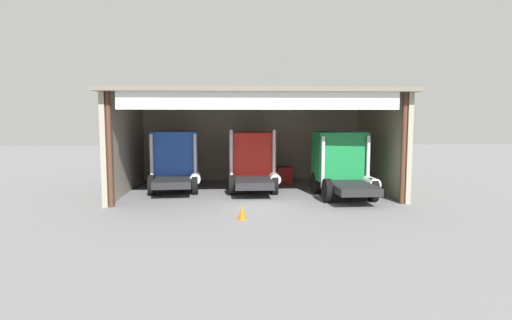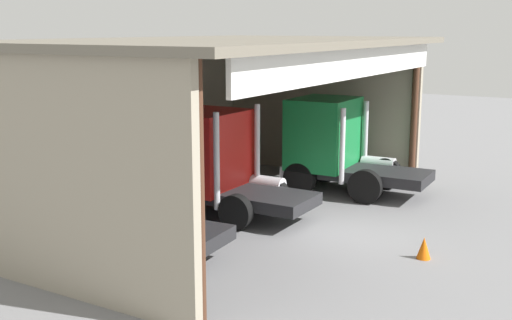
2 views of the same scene
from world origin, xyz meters
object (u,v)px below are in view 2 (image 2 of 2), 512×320
object	(u,v)px
truck_blue_center_right_bay	(116,188)
truck_green_yard_outside	(334,143)
traffic_cone	(424,248)
truck_red_right_bay	(211,160)
tool_cart	(199,176)
oil_drum	(179,172)

from	to	relation	value
truck_blue_center_right_bay	truck_green_yard_outside	world-z (taller)	truck_green_yard_outside
traffic_cone	truck_red_right_bay	bearing A→B (deg)	84.05
traffic_cone	tool_cart	bearing A→B (deg)	72.63
truck_blue_center_right_bay	oil_drum	bearing A→B (deg)	21.52
truck_blue_center_right_bay	traffic_cone	distance (m)	7.95
oil_drum	truck_blue_center_right_bay	bearing A→B (deg)	-154.61
truck_red_right_bay	tool_cart	bearing A→B (deg)	43.90
oil_drum	tool_cart	xyz separation A→B (m)	(-0.37, -1.19, 0.06)
truck_blue_center_right_bay	oil_drum	world-z (taller)	truck_blue_center_right_bay
truck_blue_center_right_bay	traffic_cone	xyz separation A→B (m)	(3.56, -6.97, -1.43)
truck_red_right_bay	traffic_cone	xyz separation A→B (m)	(-0.73, -6.97, -1.41)
truck_red_right_bay	truck_green_yard_outside	size ratio (longest dim) A/B	1.00
truck_green_yard_outside	truck_red_right_bay	bearing A→B (deg)	152.66
truck_blue_center_right_bay	oil_drum	size ratio (longest dim) A/B	5.21
tool_cart	oil_drum	bearing A→B (deg)	72.85
truck_blue_center_right_bay	tool_cart	bearing A→B (deg)	13.63
truck_green_yard_outside	traffic_cone	xyz separation A→B (m)	(-5.23, -4.82, -1.42)
truck_red_right_bay	oil_drum	bearing A→B (deg)	52.50
truck_blue_center_right_bay	tool_cart	world-z (taller)	truck_blue_center_right_bay
truck_green_yard_outside	oil_drum	xyz separation A→B (m)	(-2.06, 5.34, -1.26)
truck_blue_center_right_bay	truck_red_right_bay	xyz separation A→B (m)	(4.28, 0.00, -0.02)
truck_blue_center_right_bay	truck_green_yard_outside	xyz separation A→B (m)	(8.79, -2.15, -0.01)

